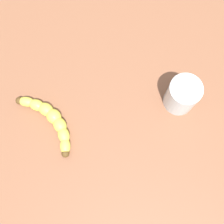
# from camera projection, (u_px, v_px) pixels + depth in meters

# --- Properties ---
(wooden_tabletop) EXTENTS (1.20, 1.20, 0.03)m
(wooden_tabletop) POSITION_uv_depth(u_px,v_px,m) (114.00, 107.00, 0.81)
(wooden_tabletop) COLOR brown
(wooden_tabletop) RESTS_ON ground
(banana) EXTENTS (0.15, 0.17, 0.04)m
(banana) POSITION_uv_depth(u_px,v_px,m) (50.00, 119.00, 0.76)
(banana) COLOR #DEDE4A
(banana) RESTS_ON wooden_tabletop
(smoothie_glass) EXTENTS (0.08, 0.08, 0.10)m
(smoothie_glass) POSITION_uv_depth(u_px,v_px,m) (182.00, 96.00, 0.75)
(smoothie_glass) COLOR silver
(smoothie_glass) RESTS_ON wooden_tabletop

